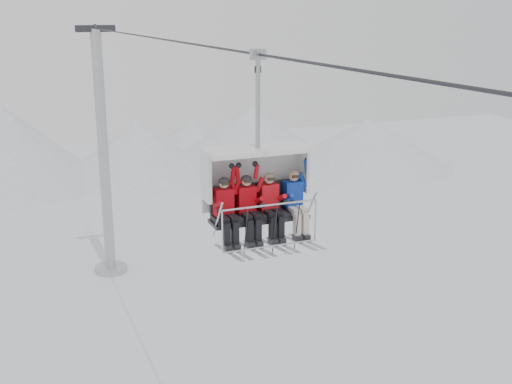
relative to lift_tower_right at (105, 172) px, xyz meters
name	(u,v)px	position (x,y,z in m)	size (l,w,h in m)	color
ridgeline	(48,154)	(-1.58, 20.05, -2.94)	(72.00, 21.00, 7.00)	silver
lift_tower_right	(105,172)	(0.00, 0.00, 0.00)	(2.00, 1.80, 13.48)	#A5A7AC
haul_cable	(256,54)	(0.00, -22.00, 7.52)	(0.06, 0.06, 50.00)	#2A2A2E
chairlift_carrier	(256,180)	(0.00, -21.98, 4.87)	(2.27, 1.17, 3.98)	black
skier_far_left	(226,209)	(-0.79, -22.29, 4.41)	(0.39, 1.69, 1.56)	#AA050F
skier_center_left	(248,207)	(-0.29, -22.29, 4.41)	(0.39, 1.69, 1.56)	#AE040C
skier_center_right	(271,204)	(0.22, -22.29, 4.41)	(0.39, 1.69, 1.56)	red
skier_far_right	(295,201)	(0.79, -22.29, 4.41)	(0.39, 1.69, 1.56)	#1233A6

